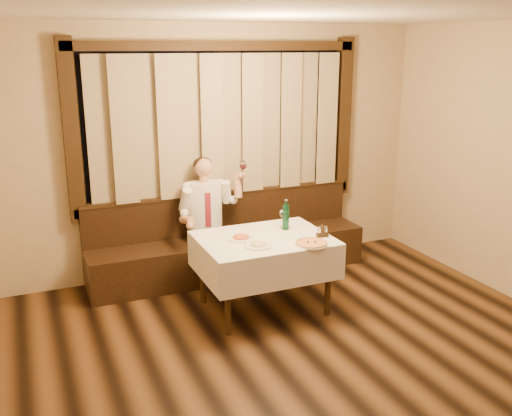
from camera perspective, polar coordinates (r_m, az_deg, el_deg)
name	(u,v)px	position (r m, az deg, el deg)	size (l,w,h in m)	color
room	(300,178)	(4.72, 4.41, 2.97)	(5.01, 6.01, 2.81)	black
banquette	(228,247)	(6.60, -2.80, -3.95)	(3.20, 0.61, 0.94)	black
dining_table	(264,247)	(5.59, 0.80, -3.96)	(1.27, 0.97, 0.76)	black
pizza	(311,243)	(5.38, 5.55, -3.52)	(0.32, 0.32, 0.03)	white
pasta_red	(241,236)	(5.49, -1.52, -2.78)	(0.26, 0.26, 0.09)	white
pasta_cream	(258,243)	(5.30, 0.24, -3.49)	(0.26, 0.26, 0.09)	white
green_bottle	(286,217)	(5.76, 2.99, -0.89)	(0.07, 0.07, 0.31)	#125633
table_wine_glass	(283,214)	(5.79, 2.73, -0.61)	(0.08, 0.08, 0.20)	white
cruet_caddy	(322,233)	(5.59, 6.65, -2.46)	(0.12, 0.07, 0.12)	black
seated_man	(207,211)	(6.28, -4.91, -0.25)	(0.75, 0.56, 1.38)	black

